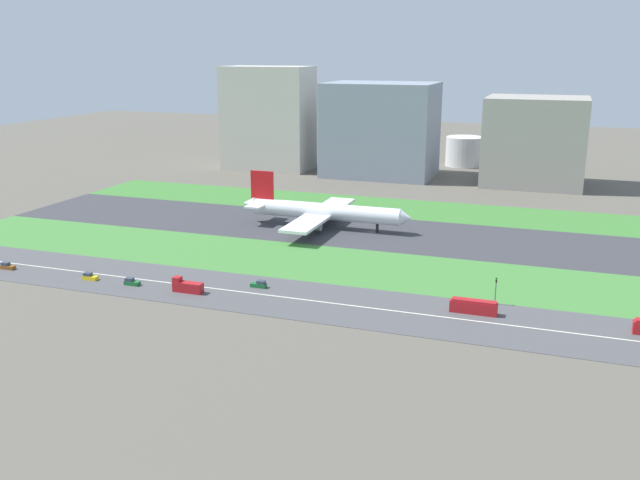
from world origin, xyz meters
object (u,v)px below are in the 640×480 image
Objects in this scene: car_2 at (131,282)px; car_3 at (7,266)px; car_0 at (259,284)px; terminal_building at (268,118)px; airliner at (321,211)px; office_tower at (535,141)px; car_1 at (90,277)px; truck_1 at (187,286)px; traffic_light at (496,289)px; fuel_tank_west at (464,151)px; bus_1 at (474,307)px; hangar_building at (381,130)px.

car_3 is at bearing 0.00° from car_2.
terminal_building reaches higher than car_0.
airliner is 1.40× the size of office_tower.
airliner is at bearing -118.54° from car_1.
office_tower is at bearing -112.44° from truck_1.
traffic_light is 0.35× the size of fuel_tank_west.
truck_1 is at bearing -72.80° from terminal_building.
traffic_light is at bearing 61.16° from bus_1.
car_3 is 0.09× the size of office_tower.
traffic_light reaches higher than truck_1.
car_0 and car_2 have the same top height.
terminal_building reaches higher than hangar_building.
car_2 is at bearing -116.78° from office_tower.
airliner is 106.18m from car_3.
office_tower is at bearing 59.04° from airliner.
airliner is at bearing -100.49° from fuel_tank_west.
hangar_building reaches higher than traffic_light.
fuel_tank_west is (57.94, 237.00, 7.23)m from car_2.
car_0 is 0.61× the size of traffic_light.
hangar_building reaches higher than fuel_tank_west.
car_3 is at bearing -0.00° from truck_1.
airliner is 1.18× the size of hangar_building.
office_tower reaches higher than car_1.
truck_1 is at bearing 180.00° from car_1.
car_3 is (-77.67, -10.00, 0.00)m from car_0.
bus_1 is (58.16, -0.00, 0.90)m from car_0.
car_3 is 0.21× the size of fuel_tank_west.
hangar_building is (3.24, 192.00, 21.95)m from truck_1.
car_3 and car_2 have the same top height.
office_tower is (68.39, 114.00, 14.64)m from airliner.
hangar_building is at bearing 180.00° from office_tower.
traffic_light is (110.79, 17.99, 3.37)m from car_1.
car_0 is 0.08× the size of terminal_building.
car_2 is 93.03m from bus_1.
office_tower is (140.23, 192.00, 19.95)m from car_3.
terminal_building is 2.64× the size of fuel_tank_west.
car_0 is 58.16m from bus_1.
car_3 is 0.61× the size of traffic_light.
hangar_building is at bearing 93.84° from airliner.
truck_1 is 0.15× the size of terminal_building.
car_0 is 228.34m from fuel_tank_west.
office_tower is at bearing -126.14° from car_3.
truck_1 is (60.95, -0.00, 0.75)m from car_3.
airliner is at bearing 94.90° from car_0.
car_2 is 198.28m from terminal_building.
car_1 is at bearing -170.77° from traffic_light.
hangar_building reaches higher than office_tower.
fuel_tank_west is (-38.95, 219.01, 3.86)m from traffic_light.
fuel_tank_west reaches higher than car_0.
car_2 is 0.38× the size of bus_1.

